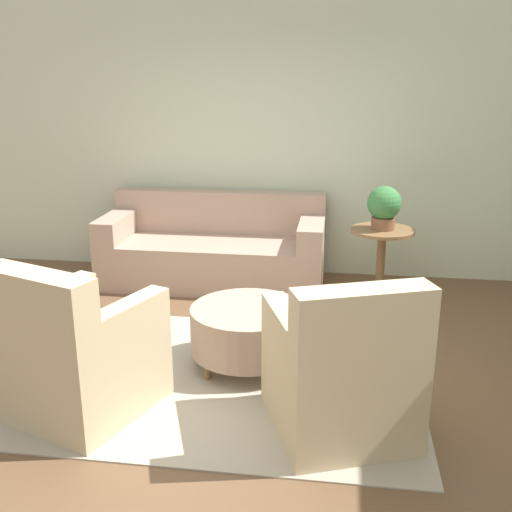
# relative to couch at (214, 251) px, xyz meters

# --- Properties ---
(ground_plane) EXTENTS (16.00, 16.00, 0.00)m
(ground_plane) POSITION_rel_couch_xyz_m (0.49, -2.02, -0.33)
(ground_plane) COLOR brown
(wall_back) EXTENTS (8.95, 0.12, 2.80)m
(wall_back) POSITION_rel_couch_xyz_m (0.49, 0.51, 1.07)
(wall_back) COLOR beige
(wall_back) RESTS_ON ground_plane
(rug) EXTENTS (2.71, 2.07, 0.01)m
(rug) POSITION_rel_couch_xyz_m (0.49, -2.02, -0.32)
(rug) COLOR #B2A893
(rug) RESTS_ON ground_plane
(couch) EXTENTS (2.23, 0.90, 0.89)m
(couch) POSITION_rel_couch_xyz_m (0.00, 0.00, 0.00)
(couch) COLOR tan
(couch) RESTS_ON ground_plane
(armchair_left) EXTENTS (1.00, 1.04, 1.00)m
(armchair_left) POSITION_rel_couch_xyz_m (-0.33, -2.57, 0.06)
(armchair_left) COLOR #C6B289
(armchair_left) RESTS_ON rug
(armchair_right) EXTENTS (1.00, 1.04, 1.00)m
(armchair_right) POSITION_rel_couch_xyz_m (1.31, -2.57, 0.06)
(armchair_right) COLOR #C6B289
(armchair_right) RESTS_ON rug
(ottoman_table) EXTENTS (0.84, 0.84, 0.45)m
(ottoman_table) POSITION_rel_couch_xyz_m (0.63, -1.80, -0.03)
(ottoman_table) COLOR tan
(ottoman_table) RESTS_ON rug
(side_table) EXTENTS (0.59, 0.59, 0.69)m
(side_table) POSITION_rel_couch_xyz_m (1.66, -0.27, 0.15)
(side_table) COLOR olive
(side_table) RESTS_ON ground_plane
(potted_plant_on_side_table) EXTENTS (0.31, 0.31, 0.40)m
(potted_plant_on_side_table) POSITION_rel_couch_xyz_m (1.66, -0.27, 0.58)
(potted_plant_on_side_table) COLOR brown
(potted_plant_on_side_table) RESTS_ON side_table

